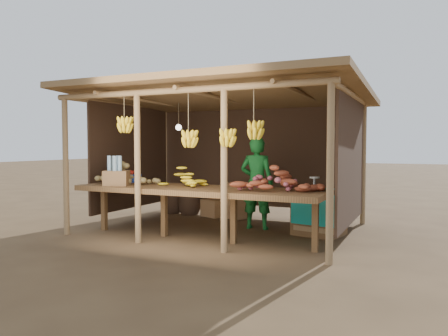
% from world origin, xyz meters
% --- Properties ---
extents(ground, '(60.00, 60.00, 0.00)m').
position_xyz_m(ground, '(0.00, 0.00, 0.00)').
color(ground, brown).
rests_on(ground, ground).
extents(stall_structure, '(4.70, 3.50, 2.43)m').
position_xyz_m(stall_structure, '(0.01, -0.06, 1.91)').
color(stall_structure, '#9A784F').
rests_on(stall_structure, ground).
extents(counter, '(3.90, 1.05, 0.80)m').
position_xyz_m(counter, '(0.00, -0.95, 0.74)').
color(counter, brown).
rests_on(counter, ground).
extents(potato_heap, '(1.18, 0.97, 0.37)m').
position_xyz_m(potato_heap, '(-1.34, -0.92, 0.98)').
color(potato_heap, olive).
rests_on(potato_heap, counter).
extents(sweet_potato_heap, '(1.31, 1.07, 0.36)m').
position_xyz_m(sweet_potato_heap, '(1.25, -0.95, 0.98)').
color(sweet_potato_heap, '#9F4629').
rests_on(sweet_potato_heap, counter).
extents(onion_heap, '(0.93, 0.69, 0.36)m').
position_xyz_m(onion_heap, '(1.16, -0.90, 0.98)').
color(onion_heap, '#A8525E').
rests_on(onion_heap, counter).
extents(banana_pile, '(0.64, 0.42, 0.35)m').
position_xyz_m(banana_pile, '(-0.35, -0.84, 0.97)').
color(banana_pile, yellow).
rests_on(banana_pile, counter).
extents(tomato_basin, '(0.38, 0.38, 0.20)m').
position_xyz_m(tomato_basin, '(-1.54, -0.56, 0.88)').
color(tomato_basin, navy).
rests_on(tomato_basin, counter).
extents(bottle_box, '(0.46, 0.42, 0.47)m').
position_xyz_m(bottle_box, '(-1.32, -1.22, 0.98)').
color(bottle_box, olive).
rests_on(bottle_box, counter).
extents(vendor, '(0.61, 0.44, 1.59)m').
position_xyz_m(vendor, '(0.51, 0.25, 0.79)').
color(vendor, '#176A27').
rests_on(vendor, ground).
extents(tarp_crate, '(0.92, 0.84, 0.95)m').
position_xyz_m(tarp_crate, '(1.59, 0.20, 0.39)').
color(tarp_crate, brown).
rests_on(tarp_crate, ground).
extents(carton_stack, '(1.01, 0.49, 0.69)m').
position_xyz_m(carton_stack, '(-0.37, 0.99, 0.30)').
color(carton_stack, olive).
rests_on(carton_stack, ground).
extents(burlap_sacks, '(0.91, 0.48, 0.65)m').
position_xyz_m(burlap_sacks, '(-1.53, 1.12, 0.28)').
color(burlap_sacks, '#412C1E').
rests_on(burlap_sacks, ground).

